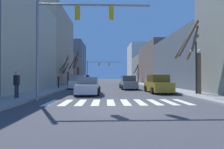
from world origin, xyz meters
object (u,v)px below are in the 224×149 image
car_at_intersection (130,80)px  street_tree_right_far (138,74)px  car_driving_away_lane (85,81)px  car_parked_right_mid (128,83)px  pedestrian_near_right_corner (17,82)px  pedestrian_on_right_sidewalk (58,80)px  traffic_signal_near (70,26)px  street_tree_left_mid (77,70)px  street_tree_left_near (66,72)px  car_parked_left_far (79,82)px  car_parked_left_mid (158,84)px  street_lamp_right_corner (196,54)px  street_tree_right_mid (194,58)px  pedestrian_on_left_sidewalk (161,80)px  car_parked_right_far (88,86)px  traffic_signal_far (98,66)px

car_at_intersection → street_tree_right_far: street_tree_right_far is taller
car_at_intersection → car_driving_away_lane: car_driving_away_lane is taller
car_parked_right_mid → pedestrian_near_right_corner: 13.44m
pedestrian_on_right_sidewalk → traffic_signal_near: bearing=177.1°
traffic_signal_near → street_tree_left_mid: size_ratio=1.15×
car_driving_away_lane → street_tree_left_near: size_ratio=0.93×
pedestrian_near_right_corner → pedestrian_on_right_sidewalk: pedestrian_near_right_corner is taller
car_parked_left_far → street_tree_left_near: size_ratio=0.93×
car_parked_left_mid → car_parked_left_far: 10.80m
pedestrian_near_right_corner → car_parked_left_mid: bearing=-68.0°
traffic_signal_near → street_tree_right_far: 32.95m
street_lamp_right_corner → street_tree_left_mid: street_tree_left_mid is taller
street_tree_right_mid → street_lamp_right_corner: bearing=-94.3°
street_tree_left_mid → pedestrian_near_right_corner: bearing=-90.5°
street_lamp_right_corner → car_parked_left_far: size_ratio=0.99×
car_parked_left_far → street_tree_left_mid: (-2.20, 12.05, 2.19)m
traffic_signal_near → car_driving_away_lane: size_ratio=1.60×
pedestrian_on_left_sidewalk → street_tree_left_mid: (-13.46, 11.48, 1.93)m
traffic_signal_near → street_lamp_right_corner: 10.27m
car_parked_left_far → pedestrian_on_left_sidewalk: (11.26, 0.56, 0.25)m
car_parked_right_mid → street_tree_right_mid: bearing=-148.5°
traffic_signal_near → car_parked_left_mid: size_ratio=1.73×
car_parked_right_far → pedestrian_on_left_sidewalk: 12.38m
car_parked_left_far → traffic_signal_far: bearing=-5.0°
car_driving_away_lane → street_tree_right_mid: (11.08, -15.25, 2.35)m
traffic_signal_near → car_driving_away_lane: 18.68m
street_tree_right_far → traffic_signal_far: bearing=178.6°
car_at_intersection → traffic_signal_far: bearing=45.3°
car_parked_right_mid → car_parked_right_far: (-4.41, -6.44, -0.07)m
car_parked_right_mid → street_tree_left_near: (-9.28, 6.65, 1.58)m
street_tree_left_mid → street_tree_right_far: size_ratio=1.45×
pedestrian_on_left_sidewalk → street_tree_left_mid: size_ratio=0.24×
car_parked_right_mid → car_parked_right_far: bearing=145.6°
pedestrian_near_right_corner → street_lamp_right_corner: bearing=-82.4°
car_parked_right_mid → street_tree_right_far: street_tree_right_far is taller
car_parked_left_mid → car_at_intersection: 19.31m
car_driving_away_lane → street_tree_left_mid: 6.42m
car_parked_left_mid → car_parked_left_far: car_parked_left_far is taller
car_driving_away_lane → street_tree_left_mid: bearing=21.4°
car_parked_left_mid → pedestrian_on_left_sidewalk: (2.61, 7.03, 0.27)m
car_parked_right_far → pedestrian_on_right_sidewalk: bearing=-147.3°
traffic_signal_near → street_tree_left_mid: 24.13m
car_parked_right_mid → car_parked_left_mid: car_parked_left_mid is taller
car_parked_left_far → street_tree_left_near: bearing=27.8°
car_parked_right_far → street_tree_right_far: 28.76m
traffic_signal_far → car_parked_right_far: size_ratio=1.84×
car_parked_left_mid → street_tree_right_mid: street_tree_right_mid is taller
car_driving_away_lane → car_at_intersection: bearing=-53.3°
street_tree_left_mid → car_parked_right_mid: bearing=-57.0°
pedestrian_on_left_sidewalk → car_at_intersection: bearing=-130.7°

